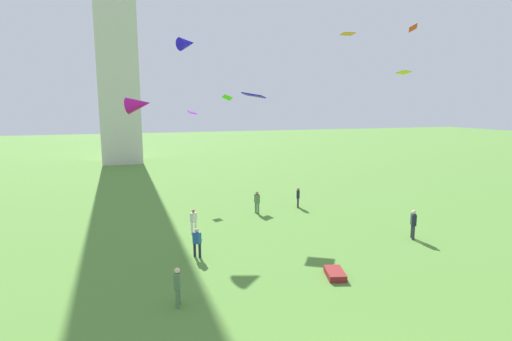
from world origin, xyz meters
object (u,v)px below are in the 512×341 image
kite_flying_4 (413,28)px  kite_flying_5 (348,34)px  person_4 (178,285)px  kite_flying_1 (192,112)px  person_5 (257,201)px  kite_flying_3 (254,95)px  person_3 (194,220)px  kite_flying_8 (227,98)px  kite_flying_2 (187,43)px  kite_flying_0 (139,104)px  kite_flying_7 (404,72)px  person_2 (413,223)px  kite_bundle_0 (335,274)px  person_0 (298,196)px  person_1 (197,241)px

kite_flying_4 → kite_flying_5: (-1.67, 5.49, 0.44)m
person_4 → kite_flying_1: size_ratio=1.65×
person_5 → kite_flying_3: (-0.09, 0.51, 7.95)m
person_3 → kite_flying_8: (5.58, 12.45, 8.07)m
person_4 → kite_flying_2: 21.22m
kite_flying_0 → kite_flying_2: size_ratio=0.76×
person_4 → kite_flying_8: bearing=-4.2°
kite_flying_7 → kite_flying_8: 15.82m
person_5 → person_2: bearing=30.1°
kite_flying_5 → kite_bundle_0: bearing=-119.7°
person_5 → kite_flying_0: kite_flying_0 is taller
kite_flying_0 → kite_flying_3: kite_flying_3 is taller
person_4 → kite_flying_7: 25.01m
person_3 → person_4: size_ratio=0.95×
kite_flying_4 → kite_flying_7: 5.46m
person_2 → kite_flying_0: bearing=115.8°
kite_flying_1 → kite_flying_8: bearing=-80.3°
kite_flying_7 → kite_bundle_0: (-12.32, -11.15, -10.66)m
kite_flying_2 → kite_bundle_0: (4.13, -16.68, -12.90)m
kite_flying_2 → kite_flying_5: kite_flying_5 is taller
kite_flying_0 → person_2: bearing=-71.8°
kite_flying_0 → kite_flying_5: kite_flying_5 is taller
person_3 → person_5: size_ratio=0.91×
person_0 → kite_flying_7: size_ratio=1.19×
person_4 → kite_flying_2: (3.40, 17.09, 12.11)m
kite_flying_1 → person_4: bearing=161.6°
person_5 → kite_flying_1: bearing=-167.6°
kite_flying_0 → kite_flying_3: bearing=-24.7°
person_1 → kite_flying_4: 19.98m
kite_flying_2 → kite_flying_7: (16.45, -5.53, -2.23)m
person_2 → person_0: bearing=50.0°
person_0 → person_3: size_ratio=1.03×
kite_flying_2 → kite_flying_8: bearing=-72.4°
person_5 → kite_flying_7: 15.69m
person_3 → kite_flying_1: bearing=40.5°
person_2 → kite_flying_2: 21.33m
kite_flying_3 → kite_flying_5: kite_flying_5 is taller
kite_flying_0 → kite_flying_2: kite_flying_2 is taller
kite_flying_3 → kite_flying_0: bearing=-95.7°
person_2 → person_5: (-7.24, 8.63, -0.05)m
person_2 → kite_flying_4: (2.25, 3.82, 12.31)m
person_2 → kite_flying_2: (-11.49, 13.36, 12.02)m
person_4 → kite_flying_4: size_ratio=1.81×
kite_flying_1 → kite_flying_5: (11.20, -7.59, 6.19)m
kite_flying_4 → kite_bundle_0: size_ratio=0.64×
person_1 → kite_flying_2: size_ratio=0.85×
kite_flying_8 → person_5: bearing=-97.6°
kite_flying_5 → kite_flying_7: 5.50m
person_2 → person_4: 15.35m
kite_flying_0 → kite_flying_1: (5.26, 15.89, -0.61)m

